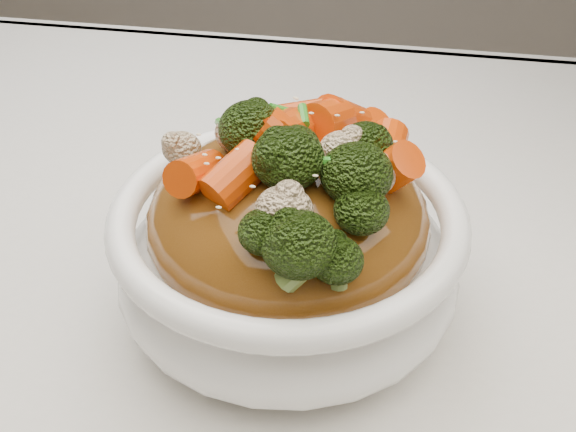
# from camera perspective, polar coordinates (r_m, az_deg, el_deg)

# --- Properties ---
(tablecloth) EXTENTS (1.20, 0.80, 0.04)m
(tablecloth) POSITION_cam_1_polar(r_m,az_deg,el_deg) (0.51, -2.74, -4.99)
(tablecloth) COLOR silver
(tablecloth) RESTS_ON dining_table
(bowl) EXTENTS (0.28, 0.28, 0.09)m
(bowl) POSITION_cam_1_polar(r_m,az_deg,el_deg) (0.43, -0.00, -3.48)
(bowl) COLOR white
(bowl) RESTS_ON tablecloth
(sauce_base) EXTENTS (0.22, 0.22, 0.09)m
(sauce_base) POSITION_cam_1_polar(r_m,az_deg,el_deg) (0.41, 0.00, -0.34)
(sauce_base) COLOR brown
(sauce_base) RESTS_ON bowl
(carrots) EXTENTS (0.22, 0.22, 0.05)m
(carrots) POSITION_cam_1_polar(r_m,az_deg,el_deg) (0.38, 0.00, 7.26)
(carrots) COLOR #CF4006
(carrots) RESTS_ON sauce_base
(broccoli) EXTENTS (0.22, 0.22, 0.04)m
(broccoli) POSITION_cam_1_polar(r_m,az_deg,el_deg) (0.38, 0.00, 7.13)
(broccoli) COLOR black
(broccoli) RESTS_ON sauce_base
(cauliflower) EXTENTS (0.22, 0.22, 0.04)m
(cauliflower) POSITION_cam_1_polar(r_m,az_deg,el_deg) (0.38, 0.00, 6.86)
(cauliflower) COLOR beige
(cauliflower) RESTS_ON sauce_base
(scallions) EXTENTS (0.17, 0.17, 0.02)m
(scallions) POSITION_cam_1_polar(r_m,az_deg,el_deg) (0.38, 0.00, 7.39)
(scallions) COLOR #2A7F1D
(scallions) RESTS_ON sauce_base
(sesame_seeds) EXTENTS (0.20, 0.20, 0.01)m
(sesame_seeds) POSITION_cam_1_polar(r_m,az_deg,el_deg) (0.38, -0.00, 7.39)
(sesame_seeds) COLOR beige
(sesame_seeds) RESTS_ON sauce_base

